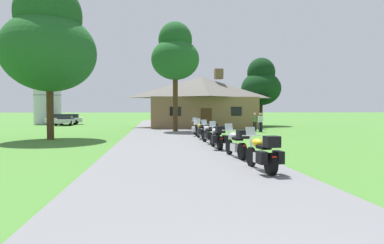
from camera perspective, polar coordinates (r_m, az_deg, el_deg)
name	(u,v)px	position (r m, az deg, el deg)	size (l,w,h in m)	color
ground_plane	(171,139)	(21.34, -3.75, -3.01)	(500.00, 500.00, 0.00)	#42752D
asphalt_driveway	(173,141)	(19.34, -3.44, -3.45)	(6.40, 80.00, 0.06)	slate
motorcycle_yellow_nearest_to_camera	(264,154)	(9.80, 12.72, -5.55)	(0.83, 2.08, 1.30)	black
motorcycle_silver_second_in_row	(237,143)	(12.51, 8.01, -3.81)	(0.70, 2.08, 1.30)	black
motorcycle_silver_third_in_row	(217,137)	(15.27, 4.58, -2.77)	(0.76, 2.08, 1.30)	black
motorcycle_silver_fourth_in_row	(210,134)	(17.68, 3.24, -2.10)	(0.94, 2.07, 1.30)	black
motorcycle_yellow_fifth_in_row	(202,130)	(20.48, 1.76, -1.51)	(0.84, 2.08, 1.30)	black
motorcycle_silver_farthest_in_row	(196,128)	(23.12, 0.78, -1.10)	(0.72, 2.08, 1.30)	black
stone_lodge	(201,101)	(35.45, 1.64, 3.71)	(11.69, 7.60, 6.50)	brown
bystander_white_shirt_near_lodge	(261,121)	(28.47, 12.26, 0.15)	(0.31, 0.53, 1.69)	black
bystander_white_shirt_beside_signpost	(260,121)	(28.49, 12.10, 0.11)	(0.45, 0.40, 1.67)	navy
bystander_olive_shirt_by_tree	(255,121)	(29.24, 11.18, 0.17)	(0.47, 0.38, 1.67)	black
tree_left_near	(49,41)	(22.98, -24.24, 13.02)	(5.91, 5.91, 10.21)	#422D19
tree_by_lodge_front	(175,54)	(28.63, -3.01, 12.05)	(4.22, 4.22, 9.65)	#422D19
tree_right_of_lodge	(261,84)	(40.04, 12.26, 6.69)	(4.82, 4.82, 8.30)	#422D19
metal_silo_distant	(47,92)	(48.71, -24.47, 4.89)	(3.68, 3.68, 8.81)	#B2B7BC
parked_white_suv_far_left	(65,119)	(45.45, -21.81, 0.55)	(4.84, 2.57, 1.40)	silver
parked_silver_sedan_far_left	(66,120)	(43.02, -21.65, 0.29)	(2.00, 4.25, 1.20)	#ADAFB7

